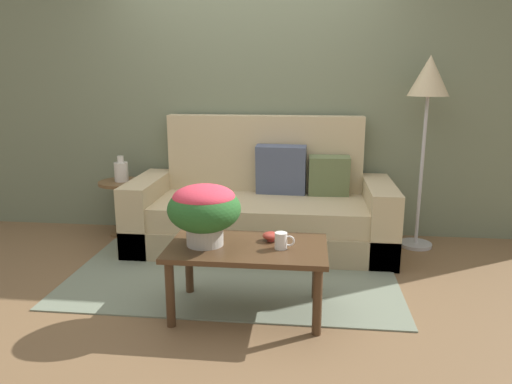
# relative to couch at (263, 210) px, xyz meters

# --- Properties ---
(ground_plane) EXTENTS (14.00, 14.00, 0.00)m
(ground_plane) POSITION_rel_couch_xyz_m (-0.16, -0.71, -0.33)
(ground_plane) COLOR brown
(wall_back) EXTENTS (6.40, 0.12, 2.74)m
(wall_back) POSITION_rel_couch_xyz_m (-0.16, 0.48, 1.03)
(wall_back) COLOR slate
(wall_back) RESTS_ON ground
(area_rug) EXTENTS (2.48, 1.72, 0.01)m
(area_rug) POSITION_rel_couch_xyz_m (-0.16, -0.57, -0.33)
(area_rug) COLOR gray
(area_rug) RESTS_ON ground
(couch) EXTENTS (2.28, 0.91, 1.15)m
(couch) POSITION_rel_couch_xyz_m (0.00, 0.00, 0.00)
(couch) COLOR tan
(couch) RESTS_ON ground
(coffee_table) EXTENTS (1.01, 0.59, 0.46)m
(coffee_table) POSITION_rel_couch_xyz_m (0.03, -1.28, 0.06)
(coffee_table) COLOR #442D1B
(coffee_table) RESTS_ON ground
(side_table) EXTENTS (0.44, 0.44, 0.53)m
(side_table) POSITION_rel_couch_xyz_m (-1.36, 0.15, 0.03)
(side_table) COLOR brown
(side_table) RESTS_ON ground
(floor_lamp) EXTENTS (0.34, 0.34, 1.67)m
(floor_lamp) POSITION_rel_couch_xyz_m (1.38, 0.13, 1.06)
(floor_lamp) COLOR #B2B2B7
(floor_lamp) RESTS_ON ground
(potted_plant) EXTENTS (0.46, 0.46, 0.39)m
(potted_plant) POSITION_rel_couch_xyz_m (-0.24, -1.29, 0.37)
(potted_plant) COLOR #B7B2A8
(potted_plant) RESTS_ON coffee_table
(coffee_mug) EXTENTS (0.13, 0.08, 0.10)m
(coffee_mug) POSITION_rel_couch_xyz_m (0.25, -1.31, 0.18)
(coffee_mug) COLOR white
(coffee_mug) RESTS_ON coffee_table
(snack_bowl) EXTENTS (0.11, 0.11, 0.06)m
(snack_bowl) POSITION_rel_couch_xyz_m (0.17, -1.17, 0.16)
(snack_bowl) COLOR #B2382D
(snack_bowl) RESTS_ON coffee_table
(table_vase) EXTENTS (0.13, 0.13, 0.24)m
(table_vase) POSITION_rel_couch_xyz_m (-1.35, 0.15, 0.30)
(table_vase) COLOR silver
(table_vase) RESTS_ON side_table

